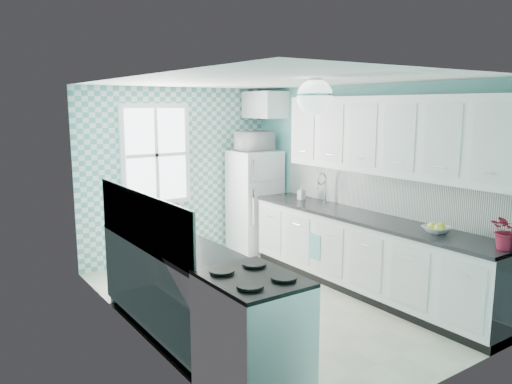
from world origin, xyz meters
TOP-DOWN VIEW (x-y plane):
  - floor at (0.00, 0.00)m, footprint 3.00×4.40m
  - ceiling at (0.00, 0.00)m, footprint 3.00×4.40m
  - wall_back at (0.00, 2.21)m, footprint 3.00×0.02m
  - wall_front at (0.00, -2.21)m, footprint 3.00×0.02m
  - wall_left at (-1.51, 0.00)m, footprint 0.02×4.40m
  - wall_right at (1.51, 0.00)m, footprint 0.02×4.40m
  - accent_wall at (0.00, 2.19)m, footprint 3.00×0.01m
  - window at (-0.35, 2.16)m, footprint 1.04×0.05m
  - backsplash_right at (1.49, -0.40)m, footprint 0.02×3.60m
  - backsplash_left at (-1.49, -0.07)m, footprint 0.02×2.15m
  - upper_cabinets_right at (1.33, -0.60)m, footprint 0.33×3.20m
  - upper_cabinet_fridge at (1.30, 1.83)m, footprint 0.40×0.74m
  - ceiling_light at (0.00, -0.80)m, footprint 0.34×0.34m
  - base_cabinets_right at (1.20, -0.40)m, footprint 0.60×3.60m
  - countertop_right at (1.19, -0.40)m, footprint 0.63×3.60m
  - base_cabinets_left at (-1.20, -0.07)m, footprint 0.60×2.15m
  - countertop_left at (-1.19, -0.07)m, footprint 0.63×2.15m
  - fridge at (1.11, 1.81)m, footprint 0.68×0.68m
  - stove at (-1.20, -1.50)m, footprint 0.64×0.81m
  - sink at (1.20, 0.50)m, footprint 0.47×0.40m
  - rug at (-0.08, -0.06)m, footprint 0.90×1.09m
  - dish_towel at (0.89, 0.15)m, footprint 0.08×0.21m
  - fruit_bowl at (1.20, -1.38)m, footprint 0.30×0.30m
  - potted_plant at (1.20, -2.12)m, footprint 0.41×0.38m
  - soap_bottle at (1.25, 0.86)m, footprint 0.09×0.09m
  - microwave at (1.11, 1.81)m, footprint 0.54×0.37m

SIDE VIEW (x-z plane):
  - floor at x=0.00m, z-range -0.02..0.00m
  - rug at x=-0.08m, z-range 0.00..0.02m
  - base_cabinets_right at x=1.20m, z-range 0.00..0.90m
  - base_cabinets_left at x=-1.20m, z-range 0.00..0.90m
  - dish_towel at x=0.89m, z-range 0.32..0.64m
  - stove at x=-1.20m, z-range 0.02..0.99m
  - fridge at x=1.11m, z-range 0.00..1.56m
  - countertop_right at x=1.19m, z-range 0.90..0.94m
  - countertop_left at x=-1.19m, z-range 0.90..0.94m
  - sink at x=1.20m, z-range 0.67..1.20m
  - fruit_bowl at x=1.20m, z-range 0.94..1.01m
  - soap_bottle at x=1.25m, z-range 0.94..1.13m
  - potted_plant at x=1.20m, z-range 0.94..1.31m
  - backsplash_right at x=1.49m, z-range 0.94..1.45m
  - backsplash_left at x=-1.49m, z-range 0.94..1.45m
  - wall_back at x=0.00m, z-range 0.00..2.50m
  - wall_front at x=0.00m, z-range 0.00..2.50m
  - wall_left at x=-1.51m, z-range 0.00..2.50m
  - wall_right at x=1.51m, z-range 0.00..2.50m
  - accent_wall at x=0.00m, z-range 0.00..2.50m
  - window at x=-0.35m, z-range 0.83..2.27m
  - microwave at x=1.11m, z-range 1.56..1.85m
  - upper_cabinets_right at x=1.33m, z-range 1.45..2.35m
  - upper_cabinet_fridge at x=1.30m, z-range 2.05..2.45m
  - ceiling_light at x=0.00m, z-range 2.15..2.50m
  - ceiling at x=0.00m, z-range 2.50..2.52m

